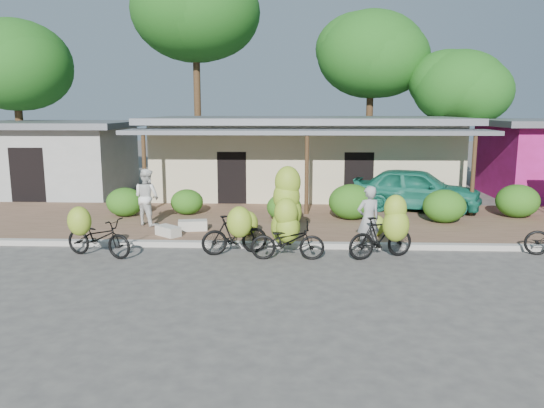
# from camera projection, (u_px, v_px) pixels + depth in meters

# --- Properties ---
(ground) EXTENTS (100.00, 100.00, 0.00)m
(ground) POSITION_uv_depth(u_px,v_px,m) (312.00, 270.00, 12.34)
(ground) COLOR #474542
(ground) RESTS_ON ground
(sidewalk) EXTENTS (60.00, 6.00, 0.12)m
(sidewalk) POSITION_uv_depth(u_px,v_px,m) (307.00, 222.00, 17.25)
(sidewalk) COLOR #856048
(sidewalk) RESTS_ON ground
(curb) EXTENTS (60.00, 0.25, 0.15)m
(curb) POSITION_uv_depth(u_px,v_px,m) (309.00, 245.00, 14.30)
(curb) COLOR #A8A399
(curb) RESTS_ON ground
(shop_main) EXTENTS (13.00, 8.50, 3.35)m
(shop_main) POSITION_uv_depth(u_px,v_px,m) (304.00, 155.00, 22.78)
(shop_main) COLOR #C0B691
(shop_main) RESTS_ON ground
(shop_grey) EXTENTS (7.00, 6.00, 3.15)m
(shop_grey) POSITION_uv_depth(u_px,v_px,m) (54.00, 157.00, 23.32)
(shop_grey) COLOR #A6A5A1
(shop_grey) RESTS_ON ground
(tree_back_left) EXTENTS (5.37, 5.27, 7.81)m
(tree_back_left) POSITION_uv_depth(u_px,v_px,m) (12.00, 63.00, 24.77)
(tree_back_left) COLOR #4A391D
(tree_back_left) RESTS_ON ground
(tree_far_center) EXTENTS (6.50, 6.49, 11.21)m
(tree_far_center) POSITION_uv_depth(u_px,v_px,m) (192.00, 8.00, 26.87)
(tree_far_center) COLOR #4A391D
(tree_far_center) RESTS_ON ground
(tree_center_right) EXTENTS (5.66, 5.57, 8.68)m
(tree_center_right) POSITION_uv_depth(u_px,v_px,m) (367.00, 53.00, 27.37)
(tree_center_right) COLOR #4A391D
(tree_center_right) RESTS_ON ground
(tree_near_right) EXTENTS (4.62, 4.46, 6.52)m
(tree_near_right) POSITION_uv_depth(u_px,v_px,m) (455.00, 85.00, 25.55)
(tree_near_right) COLOR #4A391D
(tree_near_right) RESTS_ON ground
(hedge_0) EXTENTS (1.24, 1.12, 0.97)m
(hedge_0) POSITION_uv_depth(u_px,v_px,m) (125.00, 202.00, 17.85)
(hedge_0) COLOR #2C5F15
(hedge_0) RESTS_ON sidewalk
(hedge_1) EXTENTS (1.11, 1.00, 0.87)m
(hedge_1) POSITION_uv_depth(u_px,v_px,m) (187.00, 202.00, 18.18)
(hedge_1) COLOR #2C5F15
(hedge_1) RESTS_ON sidewalk
(hedge_2) EXTENTS (1.13, 1.02, 0.88)m
(hedge_2) POSITION_uv_depth(u_px,v_px,m) (284.00, 207.00, 17.16)
(hedge_2) COLOR #2C5F15
(hedge_2) RESTS_ON sidewalk
(hedge_3) EXTENTS (1.48, 1.34, 1.16)m
(hedge_3) POSITION_uv_depth(u_px,v_px,m) (351.00, 202.00, 17.36)
(hedge_3) COLOR #2C5F15
(hedge_3) RESTS_ON sidewalk
(hedge_4) EXTENTS (1.35, 1.22, 1.06)m
(hedge_4) POSITION_uv_depth(u_px,v_px,m) (444.00, 206.00, 16.86)
(hedge_4) COLOR #2C5F15
(hedge_4) RESTS_ON sidewalk
(hedge_5) EXTENTS (1.42, 1.27, 1.10)m
(hedge_5) POSITION_uv_depth(u_px,v_px,m) (518.00, 201.00, 17.66)
(hedge_5) COLOR #2C5F15
(hedge_5) RESTS_ON sidewalk
(bike_far_left) EXTENTS (2.01, 1.47, 1.41)m
(bike_far_left) POSITION_uv_depth(u_px,v_px,m) (96.00, 235.00, 13.30)
(bike_far_left) COLOR black
(bike_far_left) RESTS_ON ground
(bike_left) EXTENTS (1.79, 1.38, 1.37)m
(bike_left) POSITION_uv_depth(u_px,v_px,m) (236.00, 232.00, 13.47)
(bike_left) COLOR black
(bike_left) RESTS_ON ground
(bike_center) EXTENTS (1.84, 1.21, 2.28)m
(bike_center) POSITION_uv_depth(u_px,v_px,m) (287.00, 222.00, 13.35)
(bike_center) COLOR black
(bike_center) RESTS_ON ground
(bike_right) EXTENTS (1.85, 1.44, 1.71)m
(bike_right) POSITION_uv_depth(u_px,v_px,m) (385.00, 232.00, 13.03)
(bike_right) COLOR black
(bike_right) RESTS_ON ground
(loose_banana_a) EXTENTS (0.56, 0.47, 0.70)m
(loose_banana_a) POSITION_uv_depth(u_px,v_px,m) (248.00, 223.00, 15.22)
(loose_banana_a) COLOR #89AA2A
(loose_banana_a) RESTS_ON sidewalk
(loose_banana_b) EXTENTS (0.52, 0.44, 0.65)m
(loose_banana_b) POSITION_uv_depth(u_px,v_px,m) (236.00, 225.00, 15.07)
(loose_banana_b) COLOR #89AA2A
(loose_banana_b) RESTS_ON sidewalk
(loose_banana_c) EXTENTS (0.48, 0.41, 0.60)m
(loose_banana_c) POSITION_uv_depth(u_px,v_px,m) (377.00, 226.00, 15.12)
(loose_banana_c) COLOR #89AA2A
(loose_banana_c) RESTS_ON sidewalk
(sack_near) EXTENTS (0.91, 0.54, 0.30)m
(sack_near) POSITION_uv_depth(u_px,v_px,m) (193.00, 225.00, 15.84)
(sack_near) COLOR beige
(sack_near) RESTS_ON sidewalk
(sack_far) EXTENTS (0.82, 0.77, 0.28)m
(sack_far) POSITION_uv_depth(u_px,v_px,m) (168.00, 231.00, 15.16)
(sack_far) COLOR beige
(sack_far) RESTS_ON sidewalk
(vendor) EXTENTS (0.75, 0.62, 1.76)m
(vendor) POSITION_uv_depth(u_px,v_px,m) (368.00, 220.00, 13.71)
(vendor) COLOR gray
(vendor) RESTS_ON ground
(bystander) EXTENTS (1.08, 1.01, 1.76)m
(bystander) POSITION_uv_depth(u_px,v_px,m) (147.00, 197.00, 16.46)
(bystander) COLOR silver
(bystander) RESTS_ON sidewalk
(teal_van) EXTENTS (4.79, 3.02, 1.52)m
(teal_van) POSITION_uv_depth(u_px,v_px,m) (416.00, 189.00, 18.91)
(teal_van) COLOR #197059
(teal_van) RESTS_ON sidewalk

